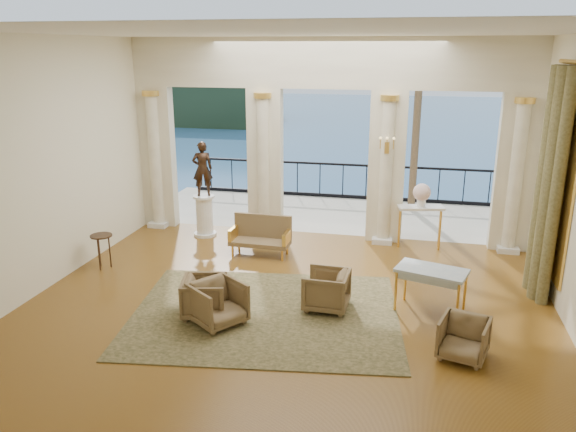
% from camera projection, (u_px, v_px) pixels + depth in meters
% --- Properties ---
extents(floor, '(9.00, 9.00, 0.00)m').
position_uv_depth(floor, '(287.00, 305.00, 9.70)').
color(floor, '#4B2809').
rests_on(floor, ground).
extents(room_walls, '(9.00, 9.00, 9.00)m').
position_uv_depth(room_walls, '(270.00, 152.00, 7.83)').
color(room_walls, white).
rests_on(room_walls, ground).
extents(arcade, '(9.00, 0.56, 4.50)m').
position_uv_depth(arcade, '(325.00, 126.00, 12.53)').
color(arcade, beige).
rests_on(arcade, ground).
extents(terrace, '(10.00, 3.60, 0.10)m').
position_uv_depth(terrace, '(335.00, 214.00, 15.13)').
color(terrace, '#A9A18F').
rests_on(terrace, ground).
extents(balustrade, '(9.00, 0.06, 1.03)m').
position_uv_depth(balustrade, '(343.00, 184.00, 16.50)').
color(balustrade, black).
rests_on(balustrade, terrace).
extents(palm_tree, '(2.00, 2.00, 4.50)m').
position_uv_depth(palm_tree, '(421.00, 55.00, 14.27)').
color(palm_tree, '#4C3823').
rests_on(palm_tree, terrace).
extents(headland, '(22.00, 18.00, 6.00)m').
position_uv_depth(headland, '(193.00, 99.00, 82.25)').
color(headland, black).
rests_on(headland, sea).
extents(sea, '(160.00, 160.00, 0.00)m').
position_uv_depth(sea, '(397.00, 136.00, 67.48)').
color(sea, '#1E5185').
rests_on(sea, ground).
extents(curtain, '(0.33, 1.40, 4.09)m').
position_uv_depth(curtain, '(550.00, 185.00, 9.62)').
color(curtain, '#4C4324').
rests_on(curtain, ground).
extents(window_frame, '(0.04, 1.60, 3.40)m').
position_uv_depth(window_frame, '(562.00, 180.00, 9.56)').
color(window_frame, gold).
rests_on(window_frame, room_walls).
extents(wall_sconce, '(0.30, 0.11, 0.33)m').
position_uv_depth(wall_sconce, '(387.00, 147.00, 12.04)').
color(wall_sconce, gold).
rests_on(wall_sconce, arcade).
extents(rug, '(4.82, 3.98, 0.02)m').
position_uv_depth(rug, '(265.00, 313.00, 9.38)').
color(rug, '#272F16').
rests_on(rug, ground).
extents(armchair_a, '(1.01, 1.02, 0.77)m').
position_uv_depth(armchair_a, '(218.00, 302.00, 8.95)').
color(armchair_a, '#46361D').
rests_on(armchair_a, ground).
extents(armchair_b, '(0.79, 0.76, 0.67)m').
position_uv_depth(armchair_b, '(464.00, 337.00, 7.97)').
color(armchair_b, '#46361D').
rests_on(armchair_b, ground).
extents(armchair_c, '(0.70, 0.75, 0.75)m').
position_uv_depth(armchair_c, '(326.00, 288.00, 9.48)').
color(armchair_c, '#46361D').
rests_on(armchair_c, ground).
extents(armchair_d, '(0.81, 0.84, 0.73)m').
position_uv_depth(armchair_d, '(205.00, 295.00, 9.24)').
color(armchair_d, '#46361D').
rests_on(armchair_d, ground).
extents(settee, '(1.29, 0.58, 0.84)m').
position_uv_depth(settee, '(261.00, 235.00, 12.00)').
color(settee, '#46361D').
rests_on(settee, ground).
extents(game_table, '(1.26, 0.91, 0.77)m').
position_uv_depth(game_table, '(432.00, 274.00, 9.26)').
color(game_table, '#A0B4C6').
rests_on(game_table, ground).
extents(pedestal, '(0.53, 0.53, 0.97)m').
position_uv_depth(pedestal, '(205.00, 216.00, 13.17)').
color(pedestal, silver).
rests_on(pedestal, ground).
extents(statue, '(0.54, 0.46, 1.26)m').
position_uv_depth(statue, '(202.00, 169.00, 12.84)').
color(statue, black).
rests_on(statue, pedestal).
extents(console_table, '(1.05, 0.60, 0.93)m').
position_uv_depth(console_table, '(420.00, 213.00, 12.33)').
color(console_table, silver).
rests_on(console_table, ground).
extents(urn, '(0.38, 0.38, 0.51)m').
position_uv_depth(urn, '(422.00, 193.00, 12.20)').
color(urn, white).
rests_on(urn, console_table).
extents(side_table, '(0.43, 0.43, 0.70)m').
position_uv_depth(side_table, '(101.00, 240.00, 11.17)').
color(side_table, black).
rests_on(side_table, ground).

